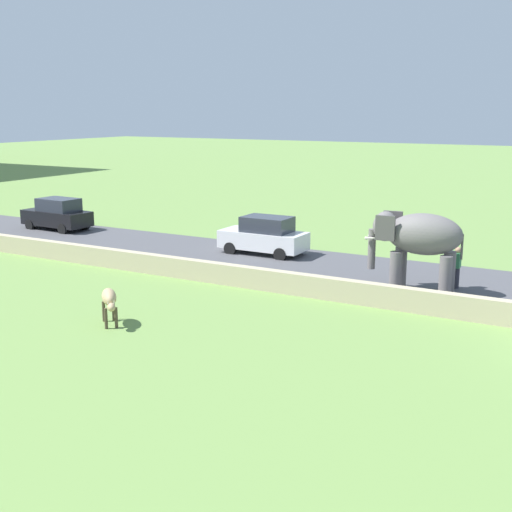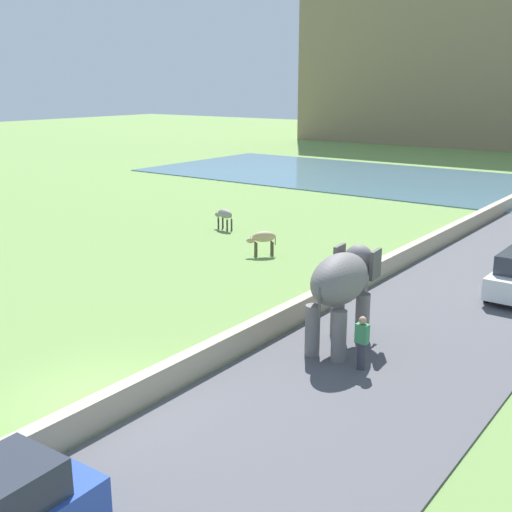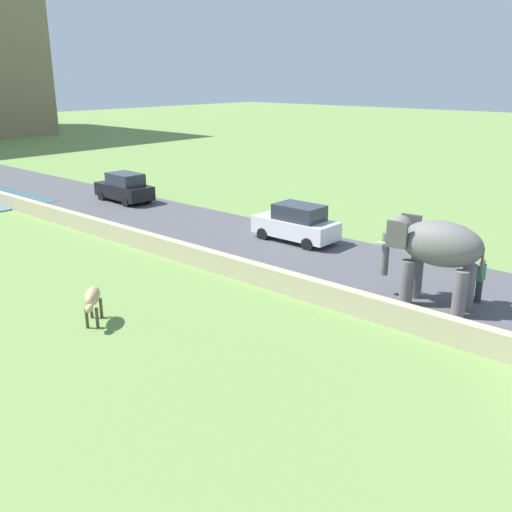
{
  "view_description": "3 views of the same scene",
  "coord_description": "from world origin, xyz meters",
  "px_view_note": "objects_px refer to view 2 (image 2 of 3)",
  "views": [
    {
      "loc": [
        -19.94,
        0.23,
        6.61
      ],
      "look_at": [
        -0.45,
        11.15,
        1.68
      ],
      "focal_mm": 46.81,
      "sensor_mm": 36.0,
      "label": 1
    },
    {
      "loc": [
        12.16,
        -9.55,
        7.83
      ],
      "look_at": [
        -0.63,
        7.75,
        1.99
      ],
      "focal_mm": 44.98,
      "sensor_mm": 36.0,
      "label": 2
    },
    {
      "loc": [
        -13.73,
        -0.59,
        7.46
      ],
      "look_at": [
        0.64,
        11.95,
        1.32
      ],
      "focal_mm": 39.71,
      "sensor_mm": 36.0,
      "label": 3
    }
  ],
  "objects_px": {
    "cow_grey": "(224,215)",
    "person_beside_elephant": "(362,342)",
    "elephant": "(343,283)",
    "cow_tan": "(263,238)"
  },
  "relations": [
    {
      "from": "cow_grey",
      "to": "person_beside_elephant",
      "type": "bearing_deg",
      "value": -38.9
    },
    {
      "from": "person_beside_elephant",
      "to": "cow_grey",
      "type": "bearing_deg",
      "value": 141.1
    },
    {
      "from": "cow_tan",
      "to": "cow_grey",
      "type": "bearing_deg",
      "value": 147.15
    },
    {
      "from": "cow_tan",
      "to": "person_beside_elephant",
      "type": "bearing_deg",
      "value": -41.66
    },
    {
      "from": "elephant",
      "to": "cow_grey",
      "type": "distance_m",
      "value": 16.81
    },
    {
      "from": "cow_tan",
      "to": "cow_grey",
      "type": "distance_m",
      "value": 5.83
    },
    {
      "from": "person_beside_elephant",
      "to": "cow_tan",
      "type": "distance_m",
      "value": 12.73
    },
    {
      "from": "elephant",
      "to": "cow_grey",
      "type": "relative_size",
      "value": 2.48
    },
    {
      "from": "person_beside_elephant",
      "to": "cow_grey",
      "type": "distance_m",
      "value": 18.51
    },
    {
      "from": "person_beside_elephant",
      "to": "cow_grey",
      "type": "xyz_separation_m",
      "value": [
        -14.41,
        11.62,
        -0.04
      ]
    }
  ]
}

